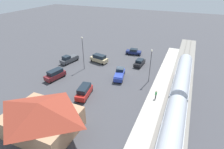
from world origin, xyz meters
TOP-DOWN VIEW (x-y plane):
  - ground_plane at (0.00, 0.00)m, footprint 200.00×200.00m
  - railway_track at (-14.00, 0.00)m, footprint 4.80×70.00m
  - platform at (-10.00, 0.00)m, footprint 3.20×46.00m
  - passenger_train at (-14.00, 11.37)m, footprint 2.93×34.90m
  - station_building at (4.00, 22.00)m, footprint 11.00×8.68m
  - pedestrian_on_platform at (-10.02, 7.32)m, footprint 0.36×0.36m
  - pickup_blue at (-0.58, 2.06)m, footprint 3.12×5.70m
  - pickup_charcoal at (15.33, -0.73)m, footprint 3.03×5.69m
  - sedan_navy at (0.89, -13.48)m, footprint 4.66×2.60m
  - suv_tan at (7.80, -4.03)m, footprint 5.19×3.10m
  - suv_red at (3.08, 11.67)m, footprint 2.75×5.16m
  - sedan_black at (-2.96, -6.45)m, footprint 2.14×4.61m
  - suv_maroon at (12.85, 8.22)m, footprint 2.98×5.21m
  - light_pole_near_platform at (-7.20, 0.94)m, footprint 0.44×0.44m
  - light_pole_lot_center at (9.47, 1.12)m, footprint 0.44×0.44m

SIDE VIEW (x-z plane):
  - ground_plane at x=0.00m, z-range 0.00..0.00m
  - railway_track at x=-14.00m, z-range -0.06..0.24m
  - platform at x=-10.00m, z-range 0.00..0.30m
  - sedan_navy at x=0.89m, z-range 0.01..1.75m
  - sedan_black at x=-2.96m, z-range 0.01..1.75m
  - pickup_blue at x=-0.58m, z-range -0.04..2.10m
  - pickup_charcoal at x=15.33m, z-range -0.04..2.10m
  - suv_tan at x=7.80m, z-range 0.04..2.26m
  - suv_red at x=3.08m, z-range 0.04..2.26m
  - suv_maroon at x=12.85m, z-range 0.04..2.26m
  - pedestrian_on_platform at x=-10.02m, z-range 0.43..2.14m
  - station_building at x=4.00m, z-range 0.10..5.26m
  - passenger_train at x=-14.00m, z-range 0.37..5.35m
  - light_pole_near_platform at x=-7.20m, z-range 1.00..8.60m
  - light_pole_lot_center at x=9.47m, z-range 1.03..9.40m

